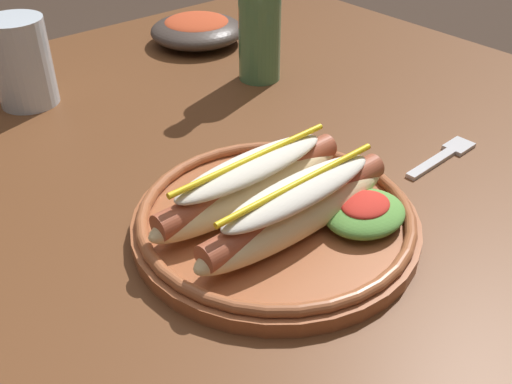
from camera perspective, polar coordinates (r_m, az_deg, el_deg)
dining_table at (r=0.76m, az=-7.68°, el=-3.10°), size 1.24×0.95×0.74m
hot_dog_plate at (r=0.57m, az=2.31°, el=-1.68°), size 0.28×0.28×0.08m
fork at (r=0.74m, az=17.80°, el=3.42°), size 0.12×0.03×0.00m
water_cup at (r=0.87m, az=-21.75°, el=11.59°), size 0.08×0.08×0.12m
glass_bottle at (r=0.88m, az=0.36°, el=16.98°), size 0.06×0.06×0.26m
side_bowl at (r=1.05m, az=-5.74°, el=15.42°), size 0.16×0.16×0.05m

